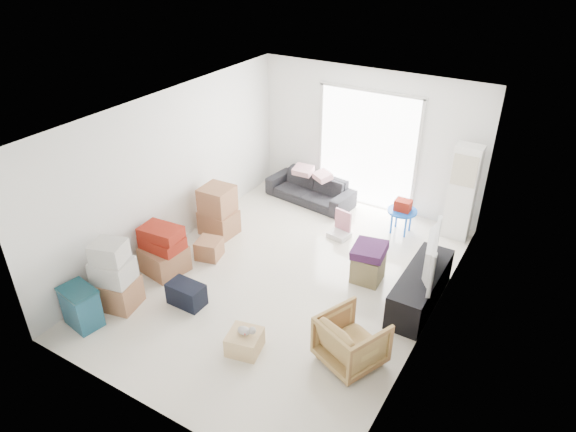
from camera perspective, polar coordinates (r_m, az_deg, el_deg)
The scene contains 21 objects.
room_shell at distance 7.54m, azimuth -0.09°, elevation 1.41°, with size 4.98×6.48×3.18m.
sliding_door at distance 10.02m, azimuth 8.77°, elevation 7.80°, with size 2.10×0.04×2.33m.
ac_tower at distance 9.39m, azimuth 18.78°, elevation 2.47°, with size 0.45×0.30×1.75m, color white.
tv_console at distance 7.86m, azimuth 14.50°, elevation -7.71°, with size 0.49×1.64×0.55m, color black.
television at distance 7.66m, azimuth 14.82°, elevation -5.63°, with size 1.15×0.66×0.15m, color black.
sofa at distance 10.35m, azimuth 2.49°, elevation 3.47°, with size 1.80×0.53×0.71m, color #292A2F.
pillow_left at distance 10.30m, azimuth 1.71°, elevation 5.85°, with size 0.35×0.28×0.11m, color #F6B3BB.
pillow_right at distance 10.07m, azimuth 3.90°, elevation 5.23°, with size 0.35×0.28×0.12m, color #F6B3BB.
armchair at distance 6.70m, azimuth 7.10°, elevation -13.36°, with size 0.73×0.69×0.76m, color tan.
storage_bins at distance 7.78m, azimuth -22.00°, elevation -9.33°, with size 0.58×0.45×0.61m.
box_stack_a at distance 7.86m, azimuth -18.72°, elevation -6.53°, with size 0.68×0.60×1.08m.
box_stack_b at distance 8.45m, azimuth -13.66°, elevation -3.80°, with size 0.70×0.70×0.82m.
box_stack_c at distance 9.27m, azimuth -7.77°, elevation 0.53°, with size 0.64×0.55×0.92m.
loose_box at distance 8.76m, azimuth -8.75°, elevation -3.60°, with size 0.39×0.39×0.33m, color #8E5C40.
duffel_bag at distance 7.80m, azimuth -11.22°, elevation -8.51°, with size 0.54×0.32×0.35m, color black.
ottoman at distance 8.20m, azimuth 8.86°, elevation -5.71°, with size 0.44×0.44×0.44m, color #897950.
blanket at distance 8.03m, azimuth 9.02°, elevation -4.01°, with size 0.49×0.49×0.14m, color #4A2255.
kids_table at distance 9.42m, azimuth 12.60°, elevation 0.72°, with size 0.53×0.53×0.66m.
toy_walker at distance 9.30m, azimuth 5.86°, elevation -1.48°, with size 0.41×0.38×0.48m.
wood_crate at distance 6.97m, azimuth -4.84°, elevation -13.75°, with size 0.42×0.42×0.28m, color #E2BA82.
plush_bunny at distance 6.83m, azimuth -4.67°, elevation -12.59°, with size 0.25×0.15×0.13m.
Camera 1 is at (3.42, -5.69, 4.93)m, focal length 32.00 mm.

